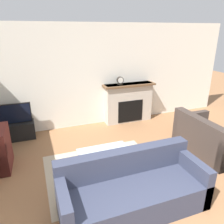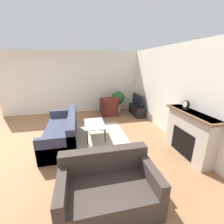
{
  "view_description": "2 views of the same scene",
  "coord_description": "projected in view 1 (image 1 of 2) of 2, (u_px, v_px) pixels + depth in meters",
  "views": [
    {
      "loc": [
        -1.25,
        -1.11,
        2.52
      ],
      "look_at": [
        0.28,
        3.01,
        0.86
      ],
      "focal_mm": 35.0,
      "sensor_mm": 36.0,
      "label": 1
    },
    {
      "loc": [
        4.05,
        1.76,
        2.2
      ],
      "look_at": [
        0.12,
        2.64,
        0.87
      ],
      "focal_mm": 24.0,
      "sensor_mm": 36.0,
      "label": 2
    }
  ],
  "objects": [
    {
      "name": "tv_stand",
      "position": [
        12.0,
        132.0,
        5.27
      ],
      "size": [
        1.06,
        0.37,
        0.42
      ],
      "color": "black",
      "rests_on": "ground_plane"
    },
    {
      "name": "area_rug",
      "position": [
        104.0,
        170.0,
        4.17
      ],
      "size": [
        2.13,
        1.78,
        0.0
      ],
      "color": "#B7A88E",
      "rests_on": "ground_plane"
    },
    {
      "name": "wall_back",
      "position": [
        82.0,
        77.0,
        5.73
      ],
      "size": [
        8.71,
        0.06,
        2.7
      ],
      "color": "silver",
      "rests_on": "ground_plane"
    },
    {
      "name": "mantel_clock",
      "position": [
        120.0,
        80.0,
        5.93
      ],
      "size": [
        0.19,
        0.07,
        0.22
      ],
      "color": "#28231E",
      "rests_on": "fireplace"
    },
    {
      "name": "couch_loveseat",
      "position": [
        209.0,
        139.0,
        4.74
      ],
      "size": [
        0.92,
        1.49,
        0.82
      ],
      "rotation": [
        0.0,
        0.0,
        1.57
      ],
      "color": "#3D332D",
      "rests_on": "ground_plane"
    },
    {
      "name": "tv",
      "position": [
        9.0,
        114.0,
        5.1
      ],
      "size": [
        1.0,
        0.06,
        0.49
      ],
      "color": "black",
      "rests_on": "tv_stand"
    },
    {
      "name": "couch_sectional",
      "position": [
        132.0,
        190.0,
        3.23
      ],
      "size": [
        2.15,
        0.86,
        0.82
      ],
      "color": "#33384C",
      "rests_on": "ground_plane"
    },
    {
      "name": "coffee_table",
      "position": [
        105.0,
        154.0,
        3.97
      ],
      "size": [
        0.93,
        0.58,
        0.44
      ],
      "color": "#333338",
      "rests_on": "ground_plane"
    },
    {
      "name": "fireplace",
      "position": [
        128.0,
        102.0,
        6.24
      ],
      "size": [
        1.48,
        0.38,
        1.11
      ],
      "color": "#BCB2A3",
      "rests_on": "ground_plane"
    }
  ]
}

